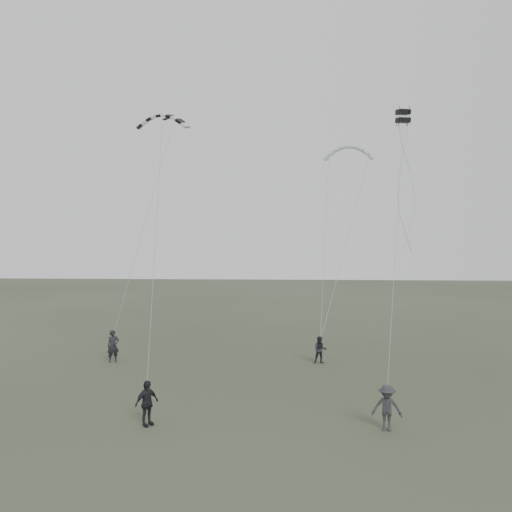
# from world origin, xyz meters

# --- Properties ---
(ground) EXTENTS (140.00, 140.00, 0.00)m
(ground) POSITION_xyz_m (0.00, 0.00, 0.00)
(ground) COLOR #323C29
(ground) RESTS_ON ground
(flyer_left) EXTENTS (0.86, 0.78, 1.98)m
(flyer_left) POSITION_xyz_m (-7.66, 7.57, 0.99)
(flyer_left) COLOR black
(flyer_left) RESTS_ON ground
(flyer_right) EXTENTS (0.81, 0.64, 1.65)m
(flyer_right) POSITION_xyz_m (5.03, 7.98, 0.82)
(flyer_right) COLOR black
(flyer_right) RESTS_ON ground
(flyer_center) EXTENTS (1.03, 1.13, 1.85)m
(flyer_center) POSITION_xyz_m (-2.74, -2.58, 0.92)
(flyer_center) COLOR black
(flyer_center) RESTS_ON ground
(flyer_far) EXTENTS (1.28, 0.89, 1.82)m
(flyer_far) POSITION_xyz_m (6.89, -2.56, 0.91)
(flyer_far) COLOR #2B2B30
(flyer_far) RESTS_ON ground
(kite_dark_small) EXTENTS (1.35, 1.15, 0.54)m
(kite_dark_small) POSITION_xyz_m (-4.82, 11.75, 15.87)
(kite_dark_small) COLOR black
(kite_dark_small) RESTS_ON flyer_left
(kite_pale_large) EXTENTS (3.80, 1.65, 1.72)m
(kite_pale_large) POSITION_xyz_m (7.64, 15.57, 14.48)
(kite_pale_large) COLOR #A6A8AB
(kite_pale_large) RESTS_ON flyer_right
(kite_striped) EXTENTS (2.85, 1.14, 1.27)m
(kite_striped) POSITION_xyz_m (-3.73, 4.38, 14.22)
(kite_striped) COLOR black
(kite_striped) RESTS_ON flyer_center
(kite_box) EXTENTS (0.78, 0.84, 0.78)m
(kite_box) POSITION_xyz_m (9.22, 5.25, 14.21)
(kite_box) COLOR black
(kite_box) RESTS_ON flyer_far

